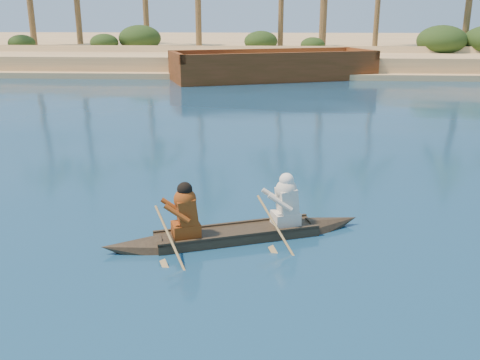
# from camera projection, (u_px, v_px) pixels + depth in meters

# --- Properties ---
(sandy_embankment) EXTENTS (150.00, 51.00, 1.50)m
(sandy_embankment) POSITION_uv_depth(u_px,v_px,m) (192.00, 48.00, 57.65)
(sandy_embankment) COLOR #E2BE7F
(sandy_embankment) RESTS_ON ground
(shrub_cluster) EXTENTS (100.00, 6.00, 2.40)m
(shrub_cluster) POSITION_uv_depth(u_px,v_px,m) (165.00, 51.00, 42.78)
(shrub_cluster) COLOR #223A15
(shrub_cluster) RESTS_ON ground
(canoe) EXTENTS (4.83, 2.30, 1.35)m
(canoe) POSITION_uv_depth(u_px,v_px,m) (237.00, 225.00, 9.79)
(canoe) COLOR #382D1E
(canoe) RESTS_ON ground
(barge_mid) EXTENTS (13.35, 8.29, 2.11)m
(barge_mid) POSITION_uv_depth(u_px,v_px,m) (273.00, 68.00, 33.86)
(barge_mid) COLOR brown
(barge_mid) RESTS_ON ground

